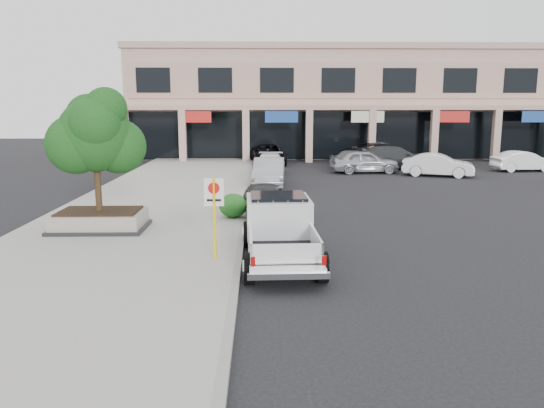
{
  "coord_description": "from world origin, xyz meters",
  "views": [
    {
      "loc": [
        -0.94,
        -15.14,
        4.39
      ],
      "look_at": [
        -0.55,
        1.5,
        1.32
      ],
      "focal_mm": 35.0,
      "sensor_mm": 36.0,
      "label": 1
    }
  ],
  "objects_px": {
    "planter": "(100,220)",
    "lot_car_d": "(382,154)",
    "curb_car_a": "(265,201)",
    "no_parking_sign": "(214,207)",
    "lot_car_a": "(365,162)",
    "lot_car_f": "(523,161)",
    "planter_tree": "(100,135)",
    "curb_car_c": "(270,164)",
    "pickup_truck": "(281,231)",
    "lot_car_c": "(394,158)",
    "lot_car_e": "(358,158)",
    "curb_car_b": "(269,172)",
    "curb_car_d": "(268,154)",
    "lot_car_b": "(438,165)"
  },
  "relations": [
    {
      "from": "planter",
      "to": "curb_car_a",
      "type": "bearing_deg",
      "value": 22.49
    },
    {
      "from": "planter",
      "to": "lot_car_a",
      "type": "bearing_deg",
      "value": 53.21
    },
    {
      "from": "no_parking_sign",
      "to": "lot_car_e",
      "type": "relative_size",
      "value": 0.56
    },
    {
      "from": "curb_car_a",
      "to": "curb_car_c",
      "type": "distance_m",
      "value": 13.57
    },
    {
      "from": "planter",
      "to": "curb_car_c",
      "type": "xyz_separation_m",
      "value": [
        6.25,
        15.96,
        0.21
      ]
    },
    {
      "from": "curb_car_c",
      "to": "curb_car_a",
      "type": "bearing_deg",
      "value": -88.47
    },
    {
      "from": "curb_car_d",
      "to": "lot_car_d",
      "type": "relative_size",
      "value": 0.91
    },
    {
      "from": "planter",
      "to": "curb_car_d",
      "type": "height_order",
      "value": "curb_car_d"
    },
    {
      "from": "lot_car_a",
      "to": "lot_car_e",
      "type": "xyz_separation_m",
      "value": [
        0.07,
        2.89,
        -0.07
      ]
    },
    {
      "from": "curb_car_c",
      "to": "lot_car_f",
      "type": "bearing_deg",
      "value": 8.82
    },
    {
      "from": "planter",
      "to": "curb_car_a",
      "type": "distance_m",
      "value": 6.27
    },
    {
      "from": "lot_car_c",
      "to": "curb_car_b",
      "type": "bearing_deg",
      "value": 121.99
    },
    {
      "from": "planter",
      "to": "lot_car_d",
      "type": "distance_m",
      "value": 26.76
    },
    {
      "from": "lot_car_c",
      "to": "lot_car_e",
      "type": "bearing_deg",
      "value": 64.65
    },
    {
      "from": "lot_car_c",
      "to": "pickup_truck",
      "type": "bearing_deg",
      "value": 148.56
    },
    {
      "from": "no_parking_sign",
      "to": "curb_car_b",
      "type": "relative_size",
      "value": 0.48
    },
    {
      "from": "pickup_truck",
      "to": "curb_car_d",
      "type": "bearing_deg",
      "value": 88.02
    },
    {
      "from": "lot_car_d",
      "to": "lot_car_e",
      "type": "xyz_separation_m",
      "value": [
        -2.3,
        -2.39,
        -0.13
      ]
    },
    {
      "from": "lot_car_b",
      "to": "lot_car_c",
      "type": "relative_size",
      "value": 0.78
    },
    {
      "from": "no_parking_sign",
      "to": "lot_car_a",
      "type": "distance_m",
      "value": 22.24
    },
    {
      "from": "planter",
      "to": "lot_car_d",
      "type": "bearing_deg",
      "value": 55.91
    },
    {
      "from": "pickup_truck",
      "to": "curb_car_a",
      "type": "xyz_separation_m",
      "value": [
        -0.4,
        6.0,
        -0.19
      ]
    },
    {
      "from": "curb_car_c",
      "to": "lot_car_f",
      "type": "relative_size",
      "value": 1.13
    },
    {
      "from": "no_parking_sign",
      "to": "curb_car_b",
      "type": "bearing_deg",
      "value": 83.09
    },
    {
      "from": "planter",
      "to": "lot_car_e",
      "type": "xyz_separation_m",
      "value": [
        12.7,
        19.77,
        0.22
      ]
    },
    {
      "from": "curb_car_b",
      "to": "lot_car_d",
      "type": "height_order",
      "value": "lot_car_d"
    },
    {
      "from": "curb_car_d",
      "to": "lot_car_d",
      "type": "height_order",
      "value": "lot_car_d"
    },
    {
      "from": "pickup_truck",
      "to": "lot_car_a",
      "type": "xyz_separation_m",
      "value": [
        6.44,
        20.48,
        -0.13
      ]
    },
    {
      "from": "curb_car_c",
      "to": "planter",
      "type": "bearing_deg",
      "value": -107.93
    },
    {
      "from": "curb_car_c",
      "to": "lot_car_c",
      "type": "xyz_separation_m",
      "value": [
        8.91,
        3.13,
        0.14
      ]
    },
    {
      "from": "planter_tree",
      "to": "lot_car_c",
      "type": "relative_size",
      "value": 0.71
    },
    {
      "from": "curb_car_d",
      "to": "planter_tree",
      "type": "bearing_deg",
      "value": -108.69
    },
    {
      "from": "lot_car_c",
      "to": "planter_tree",
      "type": "bearing_deg",
      "value": 131.7
    },
    {
      "from": "planter_tree",
      "to": "curb_car_d",
      "type": "bearing_deg",
      "value": 74.66
    },
    {
      "from": "lot_car_a",
      "to": "planter_tree",
      "type": "bearing_deg",
      "value": 139.98
    },
    {
      "from": "lot_car_d",
      "to": "lot_car_f",
      "type": "distance_m",
      "value": 9.85
    },
    {
      "from": "no_parking_sign",
      "to": "lot_car_b",
      "type": "xyz_separation_m",
      "value": [
        12.64,
        18.79,
        -0.91
      ]
    },
    {
      "from": "pickup_truck",
      "to": "lot_car_e",
      "type": "xyz_separation_m",
      "value": [
        6.51,
        23.37,
        -0.2
      ]
    },
    {
      "from": "lot_car_e",
      "to": "lot_car_f",
      "type": "relative_size",
      "value": 0.98
    },
    {
      "from": "lot_car_d",
      "to": "planter_tree",
      "type": "bearing_deg",
      "value": 133.91
    },
    {
      "from": "planter_tree",
      "to": "curb_car_c",
      "type": "xyz_separation_m",
      "value": [
        6.12,
        15.8,
        -2.73
      ]
    },
    {
      "from": "curb_car_c",
      "to": "pickup_truck",
      "type": "bearing_deg",
      "value": -86.72
    },
    {
      "from": "curb_car_a",
      "to": "lot_car_a",
      "type": "distance_m",
      "value": 16.01
    },
    {
      "from": "curb_car_d",
      "to": "lot_car_f",
      "type": "bearing_deg",
      "value": -19.09
    },
    {
      "from": "lot_car_f",
      "to": "planter",
      "type": "bearing_deg",
      "value": 120.65
    },
    {
      "from": "curb_car_a",
      "to": "lot_car_d",
      "type": "relative_size",
      "value": 0.69
    },
    {
      "from": "planter_tree",
      "to": "curb_car_c",
      "type": "height_order",
      "value": "planter_tree"
    },
    {
      "from": "pickup_truck",
      "to": "planter",
      "type": "bearing_deg",
      "value": 147.98
    },
    {
      "from": "lot_car_e",
      "to": "lot_car_f",
      "type": "height_order",
      "value": "lot_car_e"
    },
    {
      "from": "planter",
      "to": "curb_car_a",
      "type": "height_order",
      "value": "curb_car_a"
    }
  ]
}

